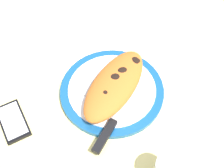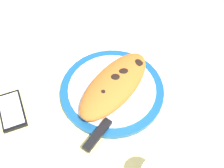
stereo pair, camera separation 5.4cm
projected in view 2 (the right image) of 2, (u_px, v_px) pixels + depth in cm
name	position (u px, v px, depth cm)	size (l,w,h in cm)	color
ground_plane	(112.00, 95.00, 80.19)	(150.00, 150.00, 3.00)	#E5D684
plate	(112.00, 90.00, 78.30)	(27.85, 27.85, 1.71)	navy
calzone	(115.00, 84.00, 75.47)	(25.93, 13.00, 4.98)	#C16023
fork	(99.00, 77.00, 79.55)	(16.03, 2.26, 0.40)	silver
knife	(106.00, 124.00, 70.84)	(23.91, 4.42, 1.20)	silver
smartphone	(12.00, 110.00, 74.94)	(10.46, 12.78, 1.16)	black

